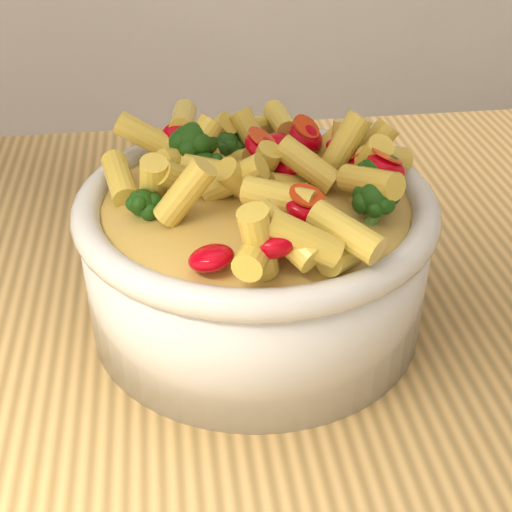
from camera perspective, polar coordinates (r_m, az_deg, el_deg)
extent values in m
cube|color=tan|center=(0.53, -4.76, -9.20)|extent=(1.20, 0.80, 0.04)
cylinder|color=silver|center=(0.52, 0.00, -0.44)|extent=(0.24, 0.24, 0.10)
ellipsoid|color=silver|center=(0.53, 0.00, -3.10)|extent=(0.22, 0.22, 0.04)
torus|color=silver|center=(0.49, 0.00, 4.21)|extent=(0.25, 0.25, 0.02)
ellipsoid|color=#F1C252|center=(0.49, 0.00, 4.21)|extent=(0.21, 0.21, 0.02)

